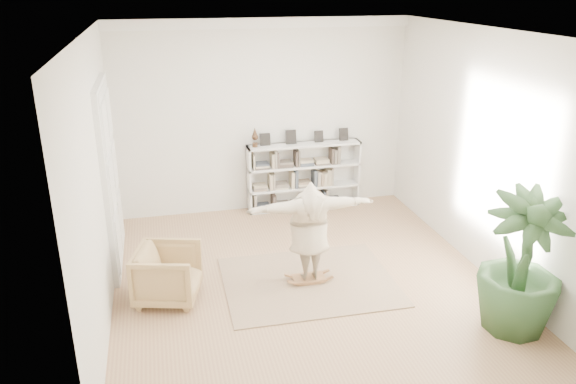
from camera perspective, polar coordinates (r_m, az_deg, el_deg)
The scene contains 9 objects.
floor at distance 8.51m, azimuth 1.59°, elevation -8.95°, with size 6.00×6.00×0.00m, color #9E7251.
room_shell at distance 10.28m, azimuth -2.62°, elevation 16.80°, with size 6.00×6.00×6.00m.
doors at distance 8.92m, azimuth -17.60°, elevation 1.36°, with size 0.09×1.78×2.92m.
bookshelf at distance 10.91m, azimuth 1.58°, elevation 1.59°, with size 2.20×0.35×1.64m.
armchair at distance 8.04m, azimuth -12.12°, elevation -8.15°, with size 0.83×0.86×0.78m, color tan.
rug at distance 8.46m, azimuth 2.11°, elevation -9.06°, with size 2.50×2.00×0.02m, color tan.
rocker_board at distance 8.44m, azimuth 2.12°, elevation -8.73°, with size 0.48×0.29×0.10m.
person at distance 8.07m, azimuth 2.19°, elevation -3.74°, with size 1.84×0.50×1.50m, color #C6B394.
houseplant at distance 7.56m, azimuth 22.61°, elevation -6.71°, with size 1.04×1.04×1.86m, color #2B4C26.
Camera 1 is at (-1.94, -7.13, 4.21)m, focal length 35.00 mm.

